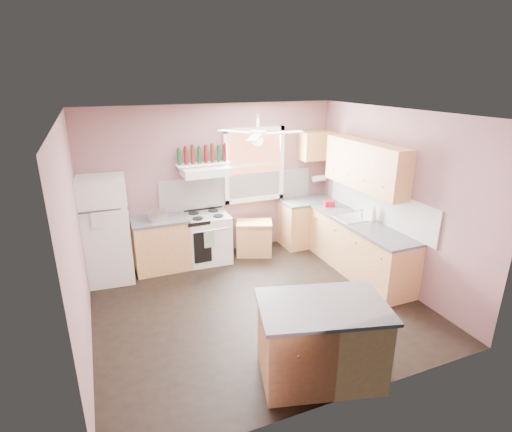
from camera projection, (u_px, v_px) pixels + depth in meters
name	position (u px, v px, depth m)	size (l,w,h in m)	color
floor	(257.00, 304.00, 5.80)	(4.50, 4.50, 0.00)	black
ceiling	(258.00, 114.00, 4.90)	(4.50, 4.50, 0.00)	white
wall_back	(214.00, 182.00, 7.12)	(4.50, 0.05, 2.70)	#7E5759
wall_right	(393.00, 198.00, 6.17)	(0.05, 4.00, 2.70)	#7E5759
wall_left	(73.00, 242.00, 4.54)	(0.05, 4.00, 2.70)	#7E5759
backsplash_back	(239.00, 189.00, 7.30)	(2.90, 0.03, 0.55)	white
backsplash_right	(377.00, 204.00, 6.47)	(0.03, 2.60, 0.55)	white
window_view	(254.00, 165.00, 7.27)	(1.00, 0.02, 1.20)	brown
window_frame	(254.00, 165.00, 7.24)	(1.16, 0.07, 1.36)	white
refrigerator	(106.00, 230.00, 6.27)	(0.72, 0.70, 1.69)	white
base_cabinet_left	(161.00, 245.00, 6.76)	(0.90, 0.60, 0.86)	#B6774C
counter_left	(159.00, 220.00, 6.61)	(0.92, 0.62, 0.04)	#4A4A4D
toaster	(157.00, 215.00, 6.50)	(0.28, 0.16, 0.18)	silver
stove	(207.00, 238.00, 7.05)	(0.78, 0.64, 0.86)	white
range_hood	(205.00, 171.00, 6.71)	(0.78, 0.50, 0.14)	white
bottle_shelf	(203.00, 164.00, 6.78)	(0.90, 0.26, 0.03)	white
cart	(254.00, 238.00, 7.34)	(0.63, 0.42, 0.63)	#B6774C
base_cabinet_corner	(307.00, 223.00, 7.77)	(1.00, 0.60, 0.86)	#B6774C
base_cabinet_right	(359.00, 248.00, 6.62)	(0.60, 2.20, 0.86)	#B6774C
counter_corner	(308.00, 201.00, 7.62)	(1.02, 0.62, 0.04)	#4A4A4D
counter_right	(361.00, 223.00, 6.47)	(0.62, 2.22, 0.04)	#4A4A4D
sink	(354.00, 218.00, 6.64)	(0.55, 0.45, 0.03)	silver
faucet	(362.00, 213.00, 6.67)	(0.03, 0.03, 0.14)	silver
upper_cabinet_right	(365.00, 165.00, 6.39)	(0.33, 1.80, 0.76)	#B6774C
upper_cabinet_corner	(316.00, 146.00, 7.46)	(0.60, 0.33, 0.52)	#B6774C
paper_towel	(319.00, 178.00, 7.75)	(0.12, 0.12, 0.26)	white
island	(321.00, 342.00, 4.29)	(1.26, 0.80, 0.86)	#B6774C
island_top	(323.00, 306.00, 4.14)	(1.34, 0.87, 0.04)	#4A4A4D
ceiling_fan_hub	(258.00, 134.00, 4.99)	(0.20, 0.20, 0.08)	white
soap_bottle	(374.00, 214.00, 6.44)	(0.10, 0.10, 0.26)	silver
red_caddy	(329.00, 204.00, 7.21)	(0.18, 0.12, 0.10)	#B60F25
wine_bottles	(203.00, 155.00, 6.72)	(0.86, 0.06, 0.31)	#143819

